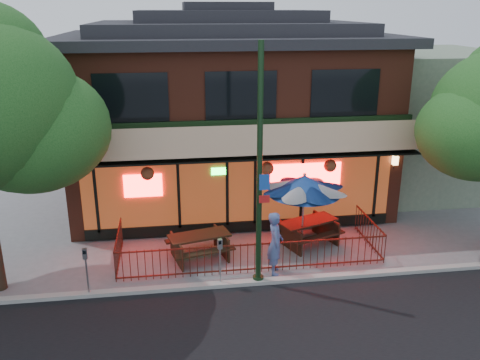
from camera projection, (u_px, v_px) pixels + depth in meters
The scene contains 12 objects.
ground at pixel (256, 275), 15.53m from camera, with size 80.00×80.00×0.00m, color gray.
curb at pixel (259, 282), 15.05m from camera, with size 80.00×0.25×0.12m, color #999993.
restaurant_building at pixel (227, 101), 20.87m from camera, with size 12.96×9.49×8.05m.
neighbor_building at pixel (423, 119), 22.99m from camera, with size 6.00×7.00×6.00m, color gray.
patio_fence at pixel (253, 249), 15.80m from camera, with size 8.44×2.62×1.00m.
street_light at pixel (259, 182), 14.14m from camera, with size 0.43×0.32×7.00m.
picnic_table_left at pixel (199, 243), 16.44m from camera, with size 2.26×1.93×0.84m.
picnic_table_right at pixel (308, 228), 17.47m from camera, with size 2.44×2.17×0.86m.
patio_umbrella at pixel (304, 185), 16.47m from camera, with size 2.38×2.38×2.72m.
pedestrian at pixel (275, 243), 15.39m from camera, with size 0.73×0.48×2.00m, color #4E619C.
parking_meter_near at pixel (220, 254), 14.69m from camera, with size 0.15×0.14×1.48m.
parking_meter_far at pixel (86, 264), 14.11m from camera, with size 0.14×0.12×1.48m.
Camera 1 is at (-2.42, -13.56, 7.76)m, focal length 38.00 mm.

